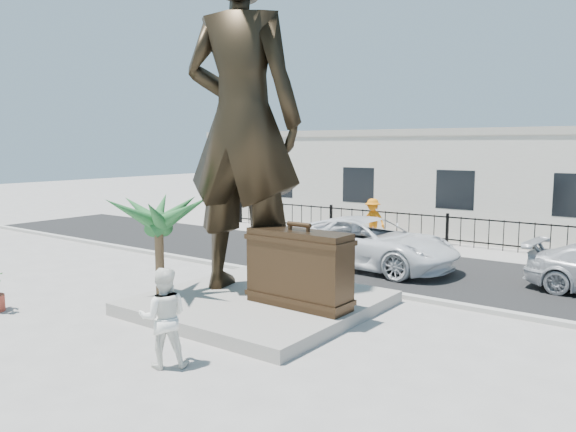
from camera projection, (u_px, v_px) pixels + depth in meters
name	position (u px, v px, depth m)	size (l,w,h in m)	color
ground	(234.00, 328.00, 12.40)	(100.00, 100.00, 0.00)	#9E9991
street	(394.00, 266.00, 18.79)	(40.00, 7.00, 0.01)	black
curb	(340.00, 285.00, 15.98)	(40.00, 0.25, 0.12)	#A5A399
far_sidewalk	(439.00, 248.00, 21.98)	(40.00, 2.50, 0.02)	#9E9991
plinth	(260.00, 303.00, 13.87)	(5.20, 5.20, 0.30)	gray
fence	(447.00, 231.00, 22.54)	(22.00, 0.10, 1.20)	black
building	(482.00, 185.00, 25.70)	(28.00, 7.00, 4.40)	silver
statue	(242.00, 121.00, 14.02)	(3.14, 2.06, 8.62)	black
suitcase	(299.00, 268.00, 12.98)	(2.52, 0.80, 1.77)	#322315
tourist	(164.00, 317.00, 10.17)	(0.89, 0.70, 1.84)	white
car_white	(369.00, 243.00, 18.47)	(2.71, 5.88, 1.64)	white
worker	(373.00, 220.00, 23.44)	(1.15, 0.66, 1.78)	orange
palm_tree	(161.00, 307.00, 14.05)	(1.80, 1.80, 3.20)	#205828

